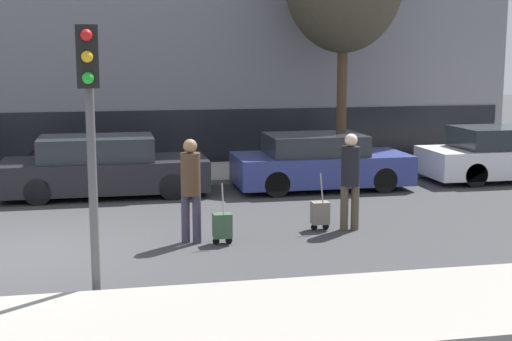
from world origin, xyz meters
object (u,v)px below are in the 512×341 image
object	(u,v)px
parked_car_2	(319,163)
parked_car_3	(508,155)
trolley_left	(222,226)
trolley_right	(320,213)
pedestrian_left	(191,184)
parked_bicycle	(63,159)
pedestrian_right	(350,175)
traffic_light	(90,106)
parked_car_1	(103,168)

from	to	relation	value
parked_car_2	parked_car_3	bearing A→B (deg)	2.22
parked_car_2	trolley_left	bearing A→B (deg)	-124.03
trolley_right	trolley_left	bearing A→B (deg)	-162.35
pedestrian_left	trolley_right	world-z (taller)	pedestrian_left
parked_car_2	trolley_right	xyz separation A→B (m)	(-1.18, -4.00, -0.30)
trolley_left	trolley_right	world-z (taller)	trolley_left
parked_bicycle	pedestrian_left	bearing A→B (deg)	-70.50
trolley_left	pedestrian_left	bearing A→B (deg)	158.62
parked_car_3	parked_bicycle	bearing A→B (deg)	166.89
trolley_left	trolley_right	distance (m)	2.03
parked_bicycle	pedestrian_right	bearing A→B (deg)	-51.27
trolley_left	pedestrian_right	world-z (taller)	pedestrian_right
traffic_light	parked_bicycle	size ratio (longest dim) A/B	2.04
pedestrian_left	pedestrian_right	distance (m)	3.01
parked_car_1	traffic_light	bearing A→B (deg)	-90.60
pedestrian_left	trolley_left	size ratio (longest dim) A/B	1.68
trolley_left	parked_car_1	bearing A→B (deg)	112.80
parked_car_3	trolley_left	size ratio (longest dim) A/B	4.22
pedestrian_right	trolley_left	bearing A→B (deg)	-158.97
parked_car_2	pedestrian_left	size ratio (longest dim) A/B	2.32
parked_car_3	pedestrian_right	bearing A→B (deg)	-143.56
trolley_left	pedestrian_right	distance (m)	2.63
trolley_right	parked_bicycle	size ratio (longest dim) A/B	0.61
traffic_light	parked_bicycle	world-z (taller)	traffic_light
parked_car_2	trolley_right	bearing A→B (deg)	-106.48
pedestrian_right	parked_bicycle	bearing A→B (deg)	137.67
parked_car_3	pedestrian_left	world-z (taller)	pedestrian_left
parked_car_1	pedestrian_right	distance (m)	6.21
trolley_left	trolley_right	bearing A→B (deg)	17.65
parked_car_3	pedestrian_right	distance (m)	7.23
parked_car_2	parked_bicycle	xyz separation A→B (m)	(-6.21, 2.85, -0.14)
pedestrian_right	pedestrian_left	bearing A→B (deg)	-164.76
parked_car_1	parked_bicycle	bearing A→B (deg)	111.83
parked_car_2	pedestrian_right	size ratio (longest dim) A/B	2.33
pedestrian_right	traffic_light	size ratio (longest dim) A/B	0.50
trolley_left	parked_bicycle	distance (m)	8.08
traffic_light	pedestrian_left	bearing A→B (deg)	57.41
parked_car_2	parked_car_1	bearing A→B (deg)	178.01
parked_car_3	trolley_left	bearing A→B (deg)	-149.82
traffic_light	parked_car_1	bearing A→B (deg)	89.40
parked_car_3	pedestrian_left	distance (m)	9.95
trolley_right	parked_bicycle	world-z (taller)	parked_bicycle
parked_car_3	traffic_light	bearing A→B (deg)	-145.67
parked_car_1	parked_car_3	bearing A→B (deg)	0.12
parked_bicycle	traffic_light	bearing A→B (deg)	-84.16
pedestrian_right	trolley_right	distance (m)	0.89
trolley_right	traffic_light	xyz separation A→B (m)	(-4.03, -2.88, 2.25)
trolley_left	parked_bicycle	xyz separation A→B (m)	(-3.09, 7.47, 0.16)
parked_car_2	trolley_left	size ratio (longest dim) A/B	3.89
parked_car_3	trolley_left	xyz separation A→B (m)	(-8.29, -4.82, -0.32)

